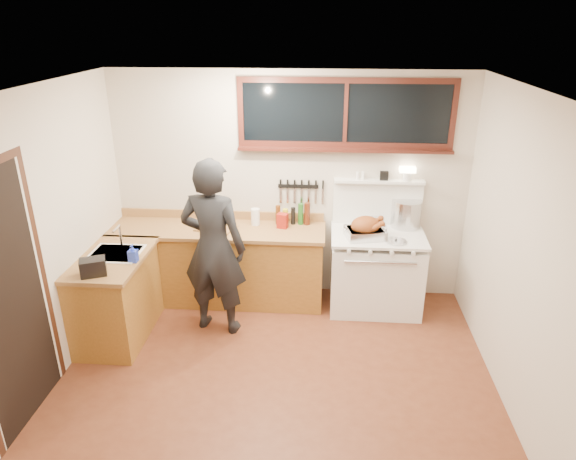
# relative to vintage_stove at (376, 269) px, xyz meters

# --- Properties ---
(ground_plane) EXTENTS (4.00, 3.50, 0.02)m
(ground_plane) POSITION_rel_vintage_stove_xyz_m (-1.00, -1.41, -0.48)
(ground_plane) COLOR #572817
(room_shell) EXTENTS (4.10, 3.60, 2.65)m
(room_shell) POSITION_rel_vintage_stove_xyz_m (-1.00, -1.41, 1.18)
(room_shell) COLOR beige
(room_shell) RESTS_ON ground
(counter_back) EXTENTS (2.44, 0.64, 1.00)m
(counter_back) POSITION_rel_vintage_stove_xyz_m (-1.80, 0.04, -0.01)
(counter_back) COLOR brown
(counter_back) RESTS_ON ground
(counter_left) EXTENTS (0.64, 1.09, 0.90)m
(counter_left) POSITION_rel_vintage_stove_xyz_m (-2.70, -0.79, -0.02)
(counter_left) COLOR brown
(counter_left) RESTS_ON ground
(sink_unit) EXTENTS (0.50, 0.45, 0.37)m
(sink_unit) POSITION_rel_vintage_stove_xyz_m (-2.68, -0.71, 0.38)
(sink_unit) COLOR white
(sink_unit) RESTS_ON counter_left
(vintage_stove) EXTENTS (1.02, 0.74, 1.58)m
(vintage_stove) POSITION_rel_vintage_stove_xyz_m (0.00, 0.00, 0.00)
(vintage_stove) COLOR white
(vintage_stove) RESTS_ON ground
(back_window) EXTENTS (2.32, 0.13, 0.77)m
(back_window) POSITION_rel_vintage_stove_xyz_m (-0.40, 0.31, 1.60)
(back_window) COLOR black
(back_window) RESTS_ON room_shell
(left_doorway) EXTENTS (0.02, 1.04, 2.17)m
(left_doorway) POSITION_rel_vintage_stove_xyz_m (-2.99, -1.96, 0.62)
(left_doorway) COLOR black
(left_doorway) RESTS_ON ground
(knife_strip) EXTENTS (0.52, 0.03, 0.28)m
(knife_strip) POSITION_rel_vintage_stove_xyz_m (-0.88, 0.32, 0.84)
(knife_strip) COLOR black
(knife_strip) RESTS_ON room_shell
(man) EXTENTS (0.75, 0.57, 1.87)m
(man) POSITION_rel_vintage_stove_xyz_m (-1.71, -0.58, 0.47)
(man) COLOR black
(man) RESTS_ON ground
(soap_bottle) EXTENTS (0.08, 0.09, 0.18)m
(soap_bottle) POSITION_rel_vintage_stove_xyz_m (-2.43, -0.87, 0.52)
(soap_bottle) COLOR blue
(soap_bottle) RESTS_ON counter_left
(toaster) EXTENTS (0.27, 0.23, 0.16)m
(toaster) POSITION_rel_vintage_stove_xyz_m (-2.70, -1.17, 0.51)
(toaster) COLOR black
(toaster) RESTS_ON counter_left
(cutting_board) EXTENTS (0.48, 0.41, 0.14)m
(cutting_board) POSITION_rel_vintage_stove_xyz_m (-1.80, 0.01, 0.49)
(cutting_board) COLOR olive
(cutting_board) RESTS_ON counter_back
(roast_turkey) EXTENTS (0.46, 0.39, 0.24)m
(roast_turkey) POSITION_rel_vintage_stove_xyz_m (-0.15, -0.11, 0.53)
(roast_turkey) COLOR silver
(roast_turkey) RESTS_ON vintage_stove
(stockpot) EXTENTS (0.44, 0.44, 0.31)m
(stockpot) POSITION_rel_vintage_stove_xyz_m (0.32, 0.25, 0.59)
(stockpot) COLOR silver
(stockpot) RESTS_ON vintage_stove
(saucepan) EXTENTS (0.18, 0.27, 0.10)m
(saucepan) POSITION_rel_vintage_stove_xyz_m (0.01, 0.29, 0.49)
(saucepan) COLOR silver
(saucepan) RESTS_ON vintage_stove
(pot_lid) EXTENTS (0.24, 0.24, 0.04)m
(pot_lid) POSITION_rel_vintage_stove_xyz_m (0.17, -0.22, 0.45)
(pot_lid) COLOR silver
(pot_lid) RESTS_ON vintage_stove
(coffee_tin) EXTENTS (0.13, 0.12, 0.17)m
(coffee_tin) POSITION_rel_vintage_stove_xyz_m (-1.06, 0.10, 0.52)
(coffee_tin) COLOR maroon
(coffee_tin) RESTS_ON counter_back
(pitcher) EXTENTS (0.10, 0.10, 0.19)m
(pitcher) POSITION_rel_vintage_stove_xyz_m (-1.38, 0.17, 0.53)
(pitcher) COLOR white
(pitcher) RESTS_ON counter_back
(bottle_cluster) EXTENTS (0.39, 0.07, 0.26)m
(bottle_cluster) POSITION_rel_vintage_stove_xyz_m (-0.93, 0.22, 0.55)
(bottle_cluster) COLOR black
(bottle_cluster) RESTS_ON counter_back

